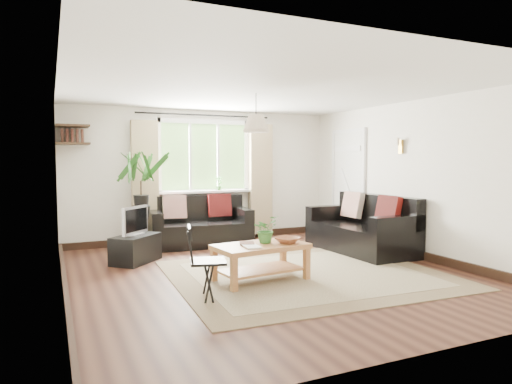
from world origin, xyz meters
name	(u,v)px	position (x,y,z in m)	size (l,w,h in m)	color
floor	(268,273)	(0.00, 0.00, 0.00)	(5.50, 5.50, 0.00)	black
ceiling	(269,89)	(0.00, 0.00, 2.40)	(5.50, 5.50, 0.00)	white
wall_back	(204,176)	(0.00, 2.75, 1.20)	(5.00, 0.02, 2.40)	white
wall_front	(428,199)	(0.00, -2.75, 1.20)	(5.00, 0.02, 2.40)	white
wall_left	(60,187)	(-2.50, 0.00, 1.20)	(0.02, 5.50, 2.40)	white
wall_right	(416,179)	(2.50, 0.00, 1.20)	(0.02, 5.50, 2.40)	white
rug	(307,274)	(0.42, -0.29, 0.01)	(3.43, 2.94, 0.02)	#B8AE8F
window	(204,157)	(0.00, 2.71, 1.55)	(2.50, 0.16, 2.16)	white
door	(348,186)	(2.47, 1.70, 1.00)	(0.06, 0.96, 2.06)	silver
corner_shelf	(73,135)	(-2.25, 2.50, 1.89)	(0.50, 0.50, 0.34)	black
pendant_lamp	(256,119)	(0.00, 0.40, 2.05)	(0.36, 0.36, 0.54)	beige
wall_sconce	(399,144)	(2.43, 0.30, 1.74)	(0.12, 0.12, 0.28)	beige
sofa_back	(200,222)	(-0.24, 2.26, 0.41)	(1.73, 0.87, 0.82)	black
sofa_right	(360,225)	(1.98, 0.66, 0.44)	(0.93, 1.86, 0.87)	black
coffee_table	(261,263)	(-0.26, -0.31, 0.23)	(1.13, 0.61, 0.46)	brown
table_plant	(266,229)	(-0.16, -0.25, 0.63)	(0.31, 0.27, 0.34)	#336F2C
bowl	(287,240)	(0.08, -0.37, 0.50)	(0.30, 0.30, 0.07)	brown
book_a	(245,247)	(-0.53, -0.45, 0.47)	(0.18, 0.24, 0.02)	white
book_b	(240,243)	(-0.50, -0.21, 0.47)	(0.17, 0.23, 0.02)	#4F2B1F
tv_stand	(136,249)	(-1.49, 1.37, 0.20)	(0.75, 0.42, 0.40)	black
tv	(135,220)	(-1.49, 1.37, 0.62)	(0.57, 0.19, 0.44)	#A5A5AA
palm_stand	(141,202)	(-1.26, 2.12, 0.82)	(0.64, 0.64, 1.63)	black
folding_chair	(208,263)	(-1.08, -0.74, 0.40)	(0.41, 0.41, 0.79)	black
sill_plant	(219,183)	(0.25, 2.63, 1.06)	(0.14, 0.10, 0.27)	#2D6023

